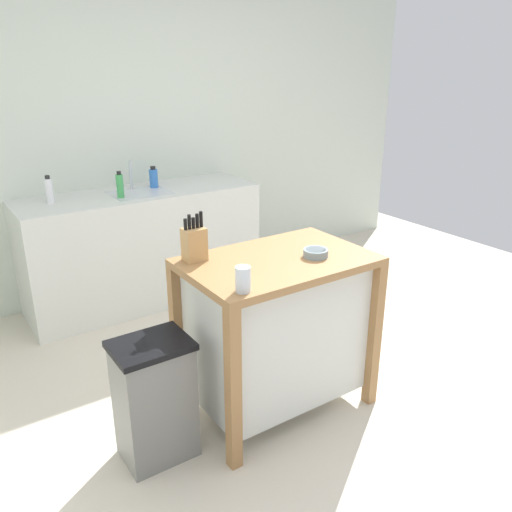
% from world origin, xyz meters
% --- Properties ---
extents(ground_plane, '(6.64, 6.64, 0.00)m').
position_xyz_m(ground_plane, '(0.00, 0.00, 0.00)').
color(ground_plane, beige).
rests_on(ground_plane, ground).
extents(wall_back, '(5.64, 0.10, 2.60)m').
position_xyz_m(wall_back, '(0.00, 2.27, 1.30)').
color(wall_back, silver).
rests_on(wall_back, ground).
extents(kitchen_island, '(0.97, 0.63, 0.89)m').
position_xyz_m(kitchen_island, '(-0.13, 0.19, 0.50)').
color(kitchen_island, '#9E7042').
rests_on(kitchen_island, ground).
extents(knife_block, '(0.11, 0.09, 0.25)m').
position_xyz_m(knife_block, '(-0.49, 0.41, 0.98)').
color(knife_block, tan).
rests_on(knife_block, kitchen_island).
extents(bowl_ceramic_small, '(0.13, 0.13, 0.04)m').
position_xyz_m(bowl_ceramic_small, '(0.05, 0.10, 0.91)').
color(bowl_ceramic_small, gray).
rests_on(bowl_ceramic_small, kitchen_island).
extents(drinking_cup, '(0.07, 0.07, 0.12)m').
position_xyz_m(drinking_cup, '(-0.50, -0.05, 0.95)').
color(drinking_cup, silver).
rests_on(drinking_cup, kitchen_island).
extents(trash_bin, '(0.36, 0.28, 0.63)m').
position_xyz_m(trash_bin, '(-0.85, 0.19, 0.32)').
color(trash_bin, slate).
rests_on(trash_bin, ground).
extents(sink_counter, '(1.83, 0.60, 0.90)m').
position_xyz_m(sink_counter, '(-0.18, 1.92, 0.45)').
color(sink_counter, silver).
rests_on(sink_counter, ground).
extents(sink_faucet, '(0.02, 0.02, 0.22)m').
position_xyz_m(sink_faucet, '(-0.18, 2.06, 1.01)').
color(sink_faucet, '#B7BCC1').
rests_on(sink_faucet, sink_counter).
extents(bottle_hand_soap, '(0.05, 0.05, 0.19)m').
position_xyz_m(bottle_hand_soap, '(-0.35, 1.84, 0.99)').
color(bottle_hand_soap, green).
rests_on(bottle_hand_soap, sink_counter).
extents(bottle_dish_soap, '(0.07, 0.07, 0.17)m').
position_xyz_m(bottle_dish_soap, '(-0.02, 2.00, 0.97)').
color(bottle_dish_soap, blue).
rests_on(bottle_dish_soap, sink_counter).
extents(bottle_spray_cleaner, '(0.05, 0.05, 0.20)m').
position_xyz_m(bottle_spray_cleaner, '(-0.82, 1.97, 0.99)').
color(bottle_spray_cleaner, white).
rests_on(bottle_spray_cleaner, sink_counter).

